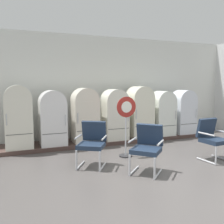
{
  "coord_description": "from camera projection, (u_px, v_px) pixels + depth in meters",
  "views": [
    {
      "loc": [
        -2.81,
        -3.97,
        1.78
      ],
      "look_at": [
        -0.05,
        2.75,
        0.95
      ],
      "focal_mm": 40.64,
      "sensor_mm": 36.0,
      "label": 1
    }
  ],
  "objects": [
    {
      "name": "ground",
      "position": [
        168.0,
        177.0,
        4.91
      ],
      "size": [
        12.0,
        10.0,
        0.05
      ],
      "primitive_type": "cube",
      "color": "#534F4D"
    },
    {
      "name": "back_wall",
      "position": [
        103.0,
        88.0,
        8.09
      ],
      "size": [
        11.76,
        0.12,
        3.23
      ],
      "color": "silver",
      "rests_on": "ground"
    },
    {
      "name": "display_plinth",
      "position": [
        110.0,
        140.0,
        7.68
      ],
      "size": [
        6.55,
        0.95,
        0.11
      ],
      "primitive_type": "cube",
      "color": "#4A3530",
      "rests_on": "ground"
    },
    {
      "name": "refrigerator_0",
      "position": [
        18.0,
        115.0,
        6.48
      ],
      "size": [
        0.68,
        0.63,
        1.62
      ],
      "color": "silver",
      "rests_on": "display_plinth"
    },
    {
      "name": "refrigerator_1",
      "position": [
        52.0,
        116.0,
        6.83
      ],
      "size": [
        0.69,
        0.65,
        1.48
      ],
      "color": "white",
      "rests_on": "display_plinth"
    },
    {
      "name": "refrigerator_2",
      "position": [
        85.0,
        114.0,
        7.16
      ],
      "size": [
        0.7,
        0.63,
        1.54
      ],
      "color": "silver",
      "rests_on": "display_plinth"
    },
    {
      "name": "refrigerator_3",
      "position": [
        115.0,
        113.0,
        7.51
      ],
      "size": [
        0.7,
        0.64,
        1.49
      ],
      "color": "silver",
      "rests_on": "display_plinth"
    },
    {
      "name": "refrigerator_4",
      "position": [
        139.0,
        110.0,
        7.86
      ],
      "size": [
        0.7,
        0.72,
        1.57
      ],
      "color": "silver",
      "rests_on": "display_plinth"
    },
    {
      "name": "refrigerator_5",
      "position": [
        163.0,
        112.0,
        8.15
      ],
      "size": [
        0.67,
        0.65,
        1.42
      ],
      "color": "white",
      "rests_on": "display_plinth"
    },
    {
      "name": "refrigerator_6",
      "position": [
        184.0,
        111.0,
        8.44
      ],
      "size": [
        0.67,
        0.61,
        1.44
      ],
      "color": "white",
      "rests_on": "display_plinth"
    },
    {
      "name": "armchair_left",
      "position": [
        92.0,
        141.0,
        5.42
      ],
      "size": [
        0.78,
        0.81,
        0.96
      ],
      "color": "silver",
      "rests_on": "ground"
    },
    {
      "name": "armchair_right",
      "position": [
        212.0,
        137.0,
        5.87
      ],
      "size": [
        0.64,
        0.66,
        0.96
      ],
      "color": "silver",
      "rests_on": "ground"
    },
    {
      "name": "armchair_center",
      "position": [
        147.0,
        146.0,
        5.03
      ],
      "size": [
        0.81,
        0.81,
        0.96
      ],
      "color": "silver",
      "rests_on": "ground"
    },
    {
      "name": "sign_stand",
      "position": [
        126.0,
        126.0,
        6.09
      ],
      "size": [
        0.49,
        0.32,
        1.46
      ],
      "color": "#2D2D30",
      "rests_on": "ground"
    }
  ]
}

